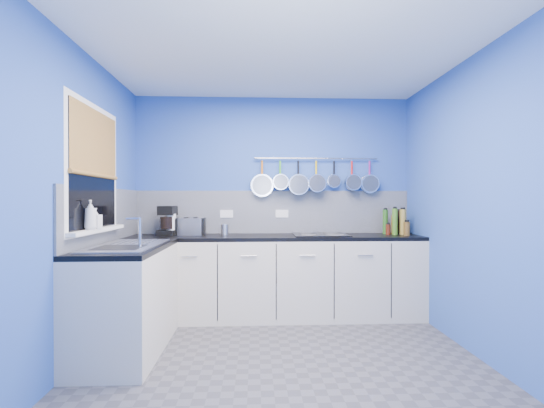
{
  "coord_description": "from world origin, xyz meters",
  "views": [
    {
      "loc": [
        -0.22,
        -2.94,
        1.28
      ],
      "look_at": [
        -0.05,
        0.75,
        1.25
      ],
      "focal_mm": 24.84,
      "sensor_mm": 36.0,
      "label": 1
    }
  ],
  "objects": [
    {
      "name": "mixer_tap",
      "position": [
        -1.14,
        0.12,
        1.03
      ],
      "size": [
        0.12,
        0.08,
        0.26
      ],
      "primitive_type": null,
      "color": "silver",
      "rests_on": "worktop_left"
    },
    {
      "name": "pan_3",
      "position": [
        0.5,
        1.44,
        1.58
      ],
      "size": [
        0.21,
        0.12,
        0.4
      ],
      "primitive_type": null,
      "color": "silver",
      "rests_on": "pot_rail"
    },
    {
      "name": "pan_2",
      "position": [
        0.29,
        1.44,
        1.56
      ],
      "size": [
        0.24,
        0.1,
        0.43
      ],
      "primitive_type": null,
      "color": "silver",
      "rests_on": "pot_rail"
    },
    {
      "name": "pan_1",
      "position": [
        0.08,
        1.44,
        1.59
      ],
      "size": [
        0.18,
        0.13,
        0.37
      ],
      "primitive_type": null,
      "color": "silver",
      "rests_on": "pot_rail"
    },
    {
      "name": "wall_front",
      "position": [
        0.0,
        -1.51,
        1.25
      ],
      "size": [
        3.2,
        0.02,
        2.5
      ],
      "primitive_type": "cube",
      "color": "#2E52A9",
      "rests_on": "ground"
    },
    {
      "name": "pan_4",
      "position": [
        0.71,
        1.44,
        1.61
      ],
      "size": [
        0.15,
        0.05,
        0.34
      ],
      "primitive_type": null,
      "color": "silver",
      "rests_on": "pot_rail"
    },
    {
      "name": "pot_rail",
      "position": [
        0.5,
        1.45,
        1.78
      ],
      "size": [
        1.45,
        0.02,
        0.02
      ],
      "primitive_type": "cylinder",
      "rotation": [
        0.0,
        1.57,
        0.0
      ],
      "color": "silver",
      "rests_on": "wall_back"
    },
    {
      "name": "paper_towel",
      "position": [
        -1.14,
        1.24,
        1.02
      ],
      "size": [
        0.13,
        0.13,
        0.24
      ],
      "primitive_type": "cylinder",
      "rotation": [
        0.0,
        0.0,
        -0.29
      ],
      "color": "white",
      "rests_on": "worktop_back"
    },
    {
      "name": "worktop_left",
      "position": [
        -1.3,
        0.3,
        0.88
      ],
      "size": [
        0.6,
        1.2,
        0.04
      ],
      "primitive_type": "cube",
      "color": "black",
      "rests_on": "cabinet_run_left"
    },
    {
      "name": "bamboo_blind",
      "position": [
        -1.56,
        0.3,
        1.77
      ],
      "size": [
        0.01,
        0.9,
        0.55
      ],
      "primitive_type": "cube",
      "color": "#BA903E",
      "rests_on": "wall_left"
    },
    {
      "name": "window_frame",
      "position": [
        -1.58,
        0.3,
        1.55
      ],
      "size": [
        0.01,
        1.0,
        1.1
      ],
      "primitive_type": "cube",
      "color": "white",
      "rests_on": "wall_left"
    },
    {
      "name": "wall_left",
      "position": [
        -1.61,
        0.0,
        1.25
      ],
      "size": [
        0.02,
        3.0,
        2.5
      ],
      "primitive_type": "cube",
      "color": "#2E52A9",
      "rests_on": "ground"
    },
    {
      "name": "backsplash_left",
      "position": [
        -1.59,
        0.6,
        1.15
      ],
      "size": [
        0.02,
        1.8,
        0.5
      ],
      "primitive_type": "cube",
      "color": "#9599A2",
      "rests_on": "wall_left"
    },
    {
      "name": "window_glass",
      "position": [
        -1.57,
        0.3,
        1.55
      ],
      "size": [
        0.01,
        0.9,
        1.0
      ],
      "primitive_type": "cube",
      "color": "black",
      "rests_on": "wall_left"
    },
    {
      "name": "cabinet_run_back",
      "position": [
        0.0,
        1.2,
        0.43
      ],
      "size": [
        3.2,
        0.6,
        0.86
      ],
      "primitive_type": "cube",
      "color": "beige",
      "rests_on": "ground"
    },
    {
      "name": "soap_bottle_b",
      "position": [
        -1.53,
        0.22,
        1.14
      ],
      "size": [
        0.09,
        0.09,
        0.17
      ],
      "primitive_type": "imported",
      "rotation": [
        0.0,
        0.0,
        -0.11
      ],
      "color": "white",
      "rests_on": "window_sill"
    },
    {
      "name": "condiment_1",
      "position": [
        1.38,
        1.3,
        1.01
      ],
      "size": [
        0.06,
        0.06,
        0.22
      ],
      "primitive_type": "cylinder",
      "color": "#8C5914",
      "rests_on": "worktop_back"
    },
    {
      "name": "floor",
      "position": [
        0.0,
        0.0,
        -0.01
      ],
      "size": [
        3.2,
        3.0,
        0.02
      ],
      "primitive_type": "cube",
      "color": "#47474C",
      "rests_on": "ground"
    },
    {
      "name": "condiment_4",
      "position": [
        1.35,
        1.2,
        1.05
      ],
      "size": [
        0.06,
        0.06,
        0.29
      ],
      "primitive_type": "cylinder",
      "color": "#3F721E",
      "rests_on": "worktop_back"
    },
    {
      "name": "socket_right",
      "position": [
        0.1,
        1.48,
        1.13
      ],
      "size": [
        0.15,
        0.01,
        0.09
      ],
      "primitive_type": "cube",
      "color": "white",
      "rests_on": "backsplash_back"
    },
    {
      "name": "pan_6",
      "position": [
        1.14,
        1.44,
        1.58
      ],
      "size": [
        0.21,
        0.06,
        0.4
      ],
      "primitive_type": null,
      "color": "silver",
      "rests_on": "pot_rail"
    },
    {
      "name": "condiment_3",
      "position": [
        1.45,
        1.23,
        1.04
      ],
      "size": [
        0.07,
        0.07,
        0.29
      ],
      "primitive_type": "cylinder",
      "color": "olive",
      "rests_on": "worktop_back"
    },
    {
      "name": "sink_unit",
      "position": [
        -1.3,
        0.3,
        0.9
      ],
      "size": [
        0.5,
        0.95,
        0.01
      ],
      "primitive_type": "cube",
      "color": "silver",
      "rests_on": "worktop_left"
    },
    {
      "name": "pan_0",
      "position": [
        -0.13,
        1.44,
        1.56
      ],
      "size": [
        0.26,
        0.06,
        0.45
      ],
      "primitive_type": null,
      "color": "silver",
      "rests_on": "pot_rail"
    },
    {
      "name": "soap_bottle_a",
      "position": [
        -1.53,
        0.12,
        1.17
      ],
      "size": [
        0.11,
        0.11,
        0.24
      ],
      "primitive_type": "imported",
      "rotation": [
        0.0,
        0.0,
        0.23
      ],
      "color": "white",
      "rests_on": "window_sill"
    },
    {
      "name": "toaster",
      "position": [
        -0.93,
        1.29,
        0.99
      ],
      "size": [
        0.32,
        0.22,
        0.19
      ],
      "primitive_type": "cube",
      "rotation": [
        0.0,
        0.0,
        -0.18
      ],
      "color": "silver",
      "rests_on": "worktop_back"
    },
    {
      "name": "hob",
      "position": [
        0.51,
        1.21,
        0.91
      ],
      "size": [
        0.59,
        0.52,
        0.01
      ],
      "primitive_type": "cube",
      "color": "black",
      "rests_on": "worktop_back"
    },
    {
      "name": "worktop_back",
      "position": [
        0.0,
        1.2,
        0.88
      ],
      "size": [
        3.2,
        0.6,
        0.04
      ],
      "primitive_type": "cube",
      "color": "black",
      "rests_on": "cabinet_run_back"
    },
    {
      "name": "condiment_2",
      "position": [
        1.28,
        1.32,
        1.04
      ],
      "size": [
        0.06,
        0.06,
        0.28
      ],
      "primitive_type": "cylinder",
      "color": "#265919",
      "rests_on": "worktop_back"
    },
    {
      "name": "coffee_maker",
      "position": [
        -1.18,
        1.24,
        1.06
      ],
      "size": [
        0.21,
        0.23,
        0.32
      ],
      "primitive_type": null,
      "rotation": [
        0.0,
        0.0,
        -0.15
      ],
      "color": "black",
      "rests_on": "worktop_back"
    },
    {
      "name": "condiment_5",
      "position": [
        1.27,
        1.21,
        0.96
      ],
      "size": [
        0.05,
        0.05,
        0.12
      ],
      "primitive_type": "cylinder",
      "color": "#4C190C",
      "rests_on": "worktop_back"
    },
    {
      "name": "ceiling",
      "position": [
        0.0,
        0.0,
        2.51
      ],
      "size": [
        3.2,
        3.0,
        0.02
      ],
      "primitive_type": "cube",
      "color": "white",
      "rests_on": "ground"
    },
    {
      "name": "backsplash_back",
      "position": [
        0.0,
        1.49,
        1.15
      ],
      "size": [
        3.2,
        0.02,
        0.5
      ],
      "primitive_type": "cube",
      "color": "#9599A2",
      "rests_on": "wall_back"
    },
    {
      "name": "socket_left",
      "position": [
        -0.55,
        1.48,
        1.13
      ],
      "size": [
        0.15,
        0.01,
        0.09
      ],
      "primitive_type": "cube",
      "color": "white",
      "rests_on": "backsplash_back"
    },
    {
      "name": "wall_right",
      "position": [
        1.61,
        0.0,
        1.25
      ],
      "size": [
        0.02,
        3.0,
        2.5
      ],
      "primitive_type": "cube",
      "color": "#2E52A9",
      "rests_on": "ground"
    },
    {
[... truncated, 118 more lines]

